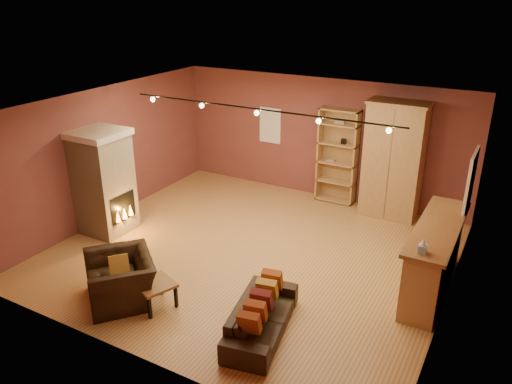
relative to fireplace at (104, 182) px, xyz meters
The scene contains 16 objects.
floor 3.28m from the fireplace, 11.16° to the left, with size 7.00×7.00×0.00m, color #9F6F38.
ceiling 3.55m from the fireplace, 11.16° to the left, with size 7.00×7.00×0.00m, color brown.
back_wall 4.92m from the fireplace, 51.69° to the left, with size 7.00×0.02×2.80m, color brown.
left_wall 0.83m from the fireplace, 127.41° to the left, with size 0.02×6.50×2.80m, color brown.
right_wall 6.58m from the fireplace, ahead, with size 0.02×6.50×2.80m, color brown.
fireplace is the anchor object (origin of this frame).
back_window 4.24m from the fireplace, 65.55° to the left, with size 0.56×0.04×0.86m, color white.
bookcase 5.15m from the fireplace, 46.48° to the left, with size 0.90×0.35×2.19m.
armoire 5.99m from the fireplace, 36.09° to the left, with size 1.24×0.70×2.53m.
bar_counter 6.33m from the fireplace, ahead, with size 0.65×2.45×1.17m.
tissue_box 6.19m from the fireplace, ahead, with size 0.14×0.14×0.22m.
right_window 6.84m from the fireplace, 17.08° to the left, with size 0.05×0.90×1.00m, color white.
loveseat 4.59m from the fireplace, 17.53° to the right, with size 0.84×1.81×0.74m.
armchair 2.68m from the fireplace, 41.25° to the right, with size 1.36×1.31×1.00m.
coffee_table 3.11m from the fireplace, 32.11° to the right, with size 0.71×0.71×0.42m.
track_rail 3.54m from the fireplace, 14.74° to the left, with size 5.20×0.09×0.13m.
Camera 1 is at (4.10, -7.21, 4.70)m, focal length 35.00 mm.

